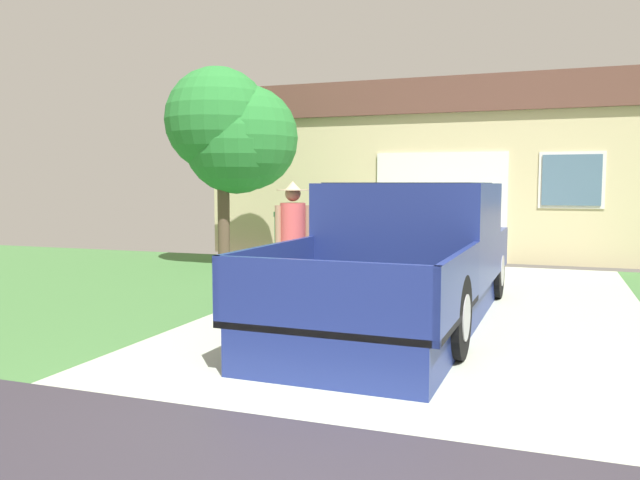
{
  "coord_description": "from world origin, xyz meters",
  "views": [
    {
      "loc": [
        1.39,
        -3.99,
        1.64
      ],
      "look_at": [
        -1.38,
        3.63,
        0.92
      ],
      "focal_mm": 35.69,
      "sensor_mm": 36.0,
      "label": 1
    }
  ],
  "objects_px": {
    "person_with_hat": "(293,236)",
    "front_yard_tree": "(233,134)",
    "wheeled_trash_bin": "(294,235)",
    "house_with_garage": "(441,171)",
    "pickup_truck": "(411,255)",
    "handbag": "(299,304)"
  },
  "relations": [
    {
      "from": "house_with_garage",
      "to": "front_yard_tree",
      "type": "relative_size",
      "value": 2.63
    },
    {
      "from": "handbag",
      "to": "front_yard_tree",
      "type": "xyz_separation_m",
      "value": [
        -3.01,
        4.04,
        2.49
      ]
    },
    {
      "from": "person_with_hat",
      "to": "house_with_garage",
      "type": "xyz_separation_m",
      "value": [
        0.47,
        8.67,
        0.99
      ]
    },
    {
      "from": "handbag",
      "to": "wheeled_trash_bin",
      "type": "relative_size",
      "value": 0.41
    },
    {
      "from": "handbag",
      "to": "wheeled_trash_bin",
      "type": "bearing_deg",
      "value": 113.0
    },
    {
      "from": "front_yard_tree",
      "to": "wheeled_trash_bin",
      "type": "xyz_separation_m",
      "value": [
        0.96,
        0.8,
        -2.05
      ]
    },
    {
      "from": "pickup_truck",
      "to": "house_with_garage",
      "type": "distance_m",
      "value": 8.58
    },
    {
      "from": "house_with_garage",
      "to": "front_yard_tree",
      "type": "distance_m",
      "value": 5.94
    },
    {
      "from": "front_yard_tree",
      "to": "person_with_hat",
      "type": "bearing_deg",
      "value": -53.23
    },
    {
      "from": "pickup_truck",
      "to": "wheeled_trash_bin",
      "type": "distance_m",
      "value": 5.49
    },
    {
      "from": "pickup_truck",
      "to": "wheeled_trash_bin",
      "type": "xyz_separation_m",
      "value": [
        -3.36,
        4.34,
        -0.17
      ]
    },
    {
      "from": "person_with_hat",
      "to": "front_yard_tree",
      "type": "height_order",
      "value": "front_yard_tree"
    },
    {
      "from": "person_with_hat",
      "to": "front_yard_tree",
      "type": "xyz_separation_m",
      "value": [
        -2.82,
        3.78,
        1.66
      ]
    },
    {
      "from": "person_with_hat",
      "to": "wheeled_trash_bin",
      "type": "relative_size",
      "value": 1.56
    },
    {
      "from": "house_with_garage",
      "to": "handbag",
      "type": "bearing_deg",
      "value": -91.83
    },
    {
      "from": "pickup_truck",
      "to": "wheeled_trash_bin",
      "type": "bearing_deg",
      "value": 129.11
    },
    {
      "from": "wheeled_trash_bin",
      "to": "house_with_garage",
      "type": "bearing_deg",
      "value": 60.26
    },
    {
      "from": "pickup_truck",
      "to": "handbag",
      "type": "distance_m",
      "value": 1.52
    },
    {
      "from": "pickup_truck",
      "to": "person_with_hat",
      "type": "distance_m",
      "value": 1.53
    },
    {
      "from": "pickup_truck",
      "to": "person_with_hat",
      "type": "xyz_separation_m",
      "value": [
        -1.49,
        -0.23,
        0.22
      ]
    },
    {
      "from": "handbag",
      "to": "wheeled_trash_bin",
      "type": "xyz_separation_m",
      "value": [
        -2.05,
        4.84,
        0.45
      ]
    },
    {
      "from": "house_with_garage",
      "to": "wheeled_trash_bin",
      "type": "bearing_deg",
      "value": -119.74
    }
  ]
}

